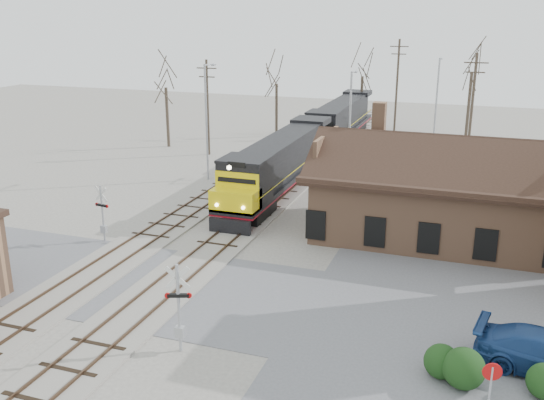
{
  "coord_description": "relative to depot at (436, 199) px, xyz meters",
  "views": [
    {
      "loc": [
        14.18,
        -24.59,
        13.34
      ],
      "look_at": [
        2.41,
        9.0,
        2.23
      ],
      "focal_mm": 40.0,
      "sensor_mm": 36.0,
      "label": 1
    }
  ],
  "objects": [
    {
      "name": "tree_d",
      "position": [
        0.67,
        30.09,
        6.1
      ],
      "size": [
        4.88,
        4.88,
        11.94
      ],
      "color": "#382D23",
      "rests_on": "ground"
    },
    {
      "name": "streetlight_c",
      "position": [
        -2.31,
        25.79,
        2.64
      ],
      "size": [
        0.25,
        2.04,
        9.02
      ],
      "color": "#A5A8AD",
      "rests_on": "ground"
    },
    {
      "name": "ground",
      "position": [
        -11.99,
        -12.0,
        -2.41
      ],
      "size": [
        140.0,
        140.0,
        0.0
      ],
      "primitive_type": "plane",
      "color": "#A6A096",
      "rests_on": "ground"
    },
    {
      "name": "locomotive_lead",
      "position": [
        -11.99,
        5.23,
        -0.09
      ],
      "size": [
        2.96,
        19.83,
        4.4
      ],
      "color": "black",
      "rests_on": "ground"
    },
    {
      "name": "locomotive_trailing",
      "position": [
        -11.99,
        25.34,
        -0.09
      ],
      "size": [
        2.96,
        19.83,
        4.17
      ],
      "color": "black",
      "rests_on": "ground"
    },
    {
      "name": "tree_a",
      "position": [
        -28.16,
        17.76,
        4.6
      ],
      "size": [
        4.02,
        4.02,
        9.85
      ],
      "color": "#382D23",
      "rests_on": "ground"
    },
    {
      "name": "depot",
      "position": [
        0.0,
        0.0,
        0.0
      ],
      "size": [
        15.2,
        9.31,
        7.9
      ],
      "color": "#94684C",
      "rests_on": "ground"
    },
    {
      "name": "crossbuck_far",
      "position": [
        -18.73,
        -7.57,
        -0.71
      ],
      "size": [
        1.01,
        0.27,
        3.53
      ],
      "rotation": [
        0.0,
        0.0,
        2.99
      ],
      "color": "#A5A8AD",
      "rests_on": "ground"
    },
    {
      "name": "do_not_enter_sign",
      "position": [
        3.32,
        -17.67,
        -0.86
      ],
      "size": [
        0.65,
        0.18,
        2.22
      ],
      "rotation": [
        0.0,
        0.0,
        0.22
      ],
      "color": "#A5A8AD",
      "rests_on": "ground"
    },
    {
      "name": "hedge_a",
      "position": [
        1.62,
        -15.55,
        -1.74
      ],
      "size": [
        1.34,
        1.34,
        1.34
      ],
      "primitive_type": "sphere",
      "color": "black",
      "rests_on": "ground"
    },
    {
      "name": "utility_pole_a",
      "position": [
        -22.67,
        15.83,
        2.34
      ],
      "size": [
        2.0,
        0.24,
        9.06
      ],
      "color": "#382D23",
      "rests_on": "ground"
    },
    {
      "name": "road",
      "position": [
        -11.99,
        -12.0,
        -2.39
      ],
      "size": [
        60.0,
        9.0,
        0.03
      ],
      "primitive_type": "cube",
      "color": "#5A5A5F",
      "rests_on": "ground"
    },
    {
      "name": "track_siding",
      "position": [
        -16.49,
        3.0,
        -2.34
      ],
      "size": [
        3.4,
        90.0,
        0.24
      ],
      "color": "#A6A096",
      "rests_on": "ground"
    },
    {
      "name": "tree_b",
      "position": [
        -19.47,
        26.74,
        4.3
      ],
      "size": [
        3.85,
        3.85,
        9.42
      ],
      "color": "#382D23",
      "rests_on": "ground"
    },
    {
      "name": "hedge_b",
      "position": [
        2.44,
        -15.96,
        -1.62
      ],
      "size": [
        1.57,
        1.57,
        1.57
      ],
      "primitive_type": "sphere",
      "color": "black",
      "rests_on": "ground"
    },
    {
      "name": "streetlight_a",
      "position": [
        -18.86,
        7.58,
        2.82
      ],
      "size": [
        0.25,
        2.04,
        9.38
      ],
      "color": "#A5A8AD",
      "rests_on": "ground"
    },
    {
      "name": "track_main",
      "position": [
        -11.99,
        3.0,
        -2.34
      ],
      "size": [
        3.4,
        90.0,
        0.24
      ],
      "color": "#A6A096",
      "rests_on": "ground"
    },
    {
      "name": "crossbuck_near",
      "position": [
        -8.59,
        -17.16,
        -0.58
      ],
      "size": [
        1.06,
        0.44,
        3.85
      ],
      "rotation": [
        0.0,
        0.0,
        0.34
      ],
      "color": "#A5A8AD",
      "rests_on": "ground"
    },
    {
      "name": "tree_c",
      "position": [
        -11.43,
        33.91,
        4.76
      ],
      "size": [
        4.11,
        4.11,
        10.07
      ],
      "color": "#382D23",
      "rests_on": "ground"
    },
    {
      "name": "utility_pole_b",
      "position": [
        -7.12,
        31.74,
        3.07
      ],
      "size": [
        2.0,
        0.24,
        10.5
      ],
      "color": "#382D23",
      "rests_on": "ground"
    },
    {
      "name": "utility_pole_c",
      "position": [
        1.22,
        18.37,
        2.82
      ],
      "size": [
        2.0,
        0.24,
        10.0
      ],
      "color": "#382D23",
      "rests_on": "ground"
    },
    {
      "name": "streetlight_b",
      "position": [
        -8.27,
        13.08,
        2.46
      ],
      "size": [
        0.25,
        2.04,
        8.67
      ],
      "color": "#A5A8AD",
      "rests_on": "ground"
    }
  ]
}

